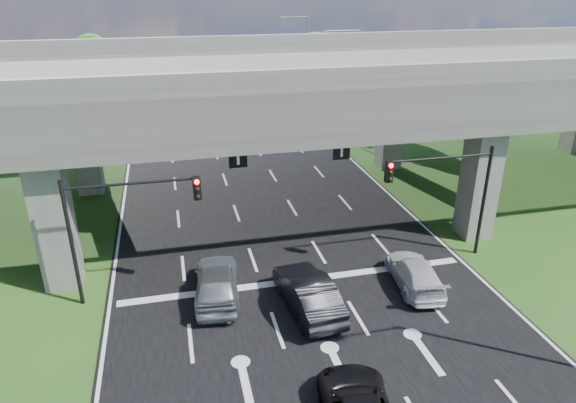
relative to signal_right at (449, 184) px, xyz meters
name	(u,v)px	position (x,y,z in m)	size (l,w,h in m)	color
ground	(318,324)	(-7.82, -3.94, -4.19)	(160.00, 160.00, 0.00)	#214817
road	(271,224)	(-7.82, 6.06, -4.17)	(18.00, 120.00, 0.03)	black
overpass	(262,86)	(-7.82, 8.06, 3.73)	(80.00, 15.00, 10.00)	#3E3B39
signal_right	(449,184)	(0.00, 0.00, 0.00)	(5.76, 0.54, 6.00)	black
signal_left	(121,216)	(-15.65, 0.00, 0.00)	(5.76, 0.54, 6.00)	black
streetlight_far	(354,78)	(2.27, 20.06, 1.66)	(3.38, 0.25, 10.00)	gray
streetlight_beyond	(304,53)	(2.27, 36.06, 1.66)	(3.38, 0.25, 10.00)	gray
tree_left_near	(55,100)	(-21.78, 22.06, 0.63)	(4.50, 4.50, 7.80)	black
tree_left_mid	(36,90)	(-24.78, 30.06, -0.01)	(3.91, 3.90, 6.76)	black
tree_left_far	(90,65)	(-20.78, 38.06, 0.95)	(4.80, 4.80, 8.32)	black
tree_right_near	(368,84)	(5.22, 24.06, 0.31)	(4.20, 4.20, 7.28)	black
tree_right_mid	(366,72)	(8.22, 32.06, -0.01)	(3.91, 3.90, 6.76)	black
tree_right_far	(311,57)	(4.22, 40.06, 0.63)	(4.50, 4.50, 7.80)	black
car_silver	(217,281)	(-11.79, -0.94, -3.31)	(1.99, 4.94, 1.68)	#ADB1B5
car_dark	(308,292)	(-7.98, -2.76, -3.32)	(1.78, 5.10, 1.68)	black
car_white	(415,273)	(-2.52, -2.13, -3.48)	(1.88, 4.63, 1.34)	#BDBDBD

